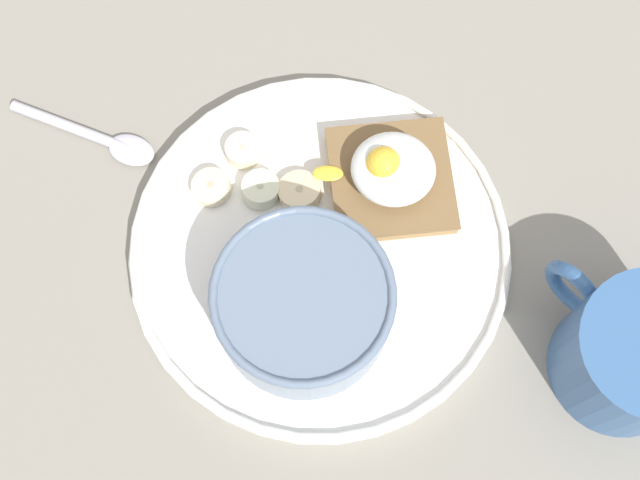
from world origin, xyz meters
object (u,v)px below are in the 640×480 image
(poached_egg, at_px, (391,169))
(toast_slice, at_px, (391,180))
(banana_slice_front, at_px, (261,189))
(banana_slice_right, at_px, (243,150))
(coffee_mug, at_px, (635,354))
(banana_slice_back, at_px, (300,192))
(banana_slice_left, at_px, (211,187))
(oatmeal_bowl, at_px, (303,304))
(spoon, at_px, (101,138))

(poached_egg, bearing_deg, toast_slice, 4.12)
(toast_slice, height_order, banana_slice_front, same)
(banana_slice_right, xyz_separation_m, coffee_mug, (0.28, -0.13, 0.03))
(coffee_mug, bearing_deg, banana_slice_back, 157.13)
(toast_slice, height_order, banana_slice_back, same)
(banana_slice_front, distance_m, banana_slice_back, 0.03)
(banana_slice_right, bearing_deg, poached_egg, -6.56)
(banana_slice_front, distance_m, banana_slice_right, 0.03)
(toast_slice, xyz_separation_m, banana_slice_front, (-0.09, -0.02, -0.00))
(banana_slice_front, height_order, banana_slice_right, banana_slice_front)
(banana_slice_back, bearing_deg, banana_slice_left, -177.09)
(banana_slice_right, bearing_deg, toast_slice, -6.42)
(banana_slice_right, bearing_deg, banana_slice_front, -60.16)
(toast_slice, xyz_separation_m, banana_slice_back, (-0.06, -0.02, -0.00))
(oatmeal_bowl, distance_m, spoon, 0.21)
(banana_slice_left, height_order, banana_slice_back, banana_slice_back)
(banana_slice_right, height_order, spoon, banana_slice_right)
(poached_egg, height_order, banana_slice_right, poached_egg)
(banana_slice_right, relative_size, spoon, 0.32)
(banana_slice_front, distance_m, spoon, 0.13)
(banana_slice_left, xyz_separation_m, banana_slice_right, (0.02, 0.03, 0.00))
(coffee_mug, relative_size, spoon, 0.95)
(banana_slice_left, relative_size, banana_slice_back, 0.67)
(banana_slice_left, distance_m, banana_slice_right, 0.04)
(banana_slice_left, bearing_deg, poached_egg, 8.44)
(banana_slice_front, height_order, banana_slice_back, same)
(banana_slice_right, height_order, coffee_mug, coffee_mug)
(banana_slice_left, relative_size, banana_slice_right, 0.79)
(toast_slice, bearing_deg, banana_slice_right, 173.58)
(toast_slice, bearing_deg, poached_egg, -175.88)
(oatmeal_bowl, height_order, coffee_mug, coffee_mug)
(banana_slice_right, distance_m, coffee_mug, 0.30)
(poached_egg, xyz_separation_m, banana_slice_back, (-0.06, -0.02, -0.02))
(poached_egg, relative_size, banana_slice_back, 1.88)
(poached_egg, distance_m, banana_slice_right, 0.11)
(poached_egg, relative_size, coffee_mug, 0.74)
(banana_slice_back, xyz_separation_m, spoon, (-0.15, 0.03, -0.01))
(oatmeal_bowl, xyz_separation_m, banana_slice_right, (-0.06, 0.12, -0.02))
(banana_slice_back, bearing_deg, oatmeal_bowl, -81.25)
(poached_egg, xyz_separation_m, banana_slice_front, (-0.09, -0.02, -0.02))
(poached_egg, distance_m, spoon, 0.22)
(coffee_mug, bearing_deg, poached_egg, 146.05)
(oatmeal_bowl, relative_size, banana_slice_right, 3.26)
(poached_egg, relative_size, banana_slice_left, 2.79)
(oatmeal_bowl, distance_m, poached_egg, 0.11)
(spoon, bearing_deg, banana_slice_left, -20.70)
(poached_egg, relative_size, banana_slice_front, 2.38)
(poached_egg, bearing_deg, banana_slice_left, -171.56)
(toast_slice, relative_size, poached_egg, 1.26)
(toast_slice, xyz_separation_m, poached_egg, (-0.00, -0.00, 0.02))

